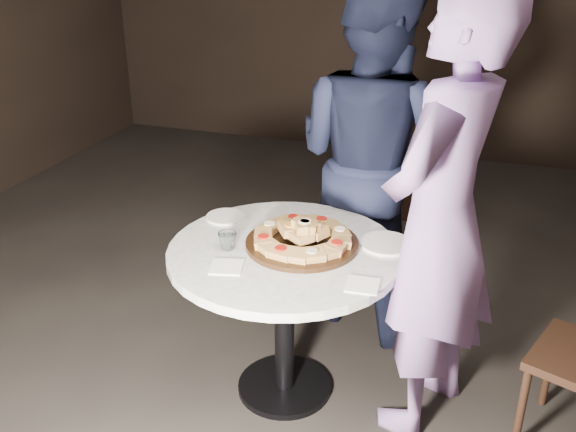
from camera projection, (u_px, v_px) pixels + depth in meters
The scene contains 12 objects.
floor at pixel (300, 383), 3.06m from camera, with size 7.00×7.00×0.00m, color black.
table at pixel (284, 277), 2.77m from camera, with size 1.19×1.19×0.74m.
serving_board at pixel (302, 243), 2.73m from camera, with size 0.48×0.48×0.02m, color black.
focaccia_pile at pixel (303, 235), 2.71m from camera, with size 0.44×0.43×0.11m.
plate_left at pixel (225, 217), 2.99m from camera, with size 0.18×0.18×0.01m, color white.
plate_right at pixel (386, 243), 2.74m from camera, with size 0.23×0.23×0.01m, color white.
water_glass at pixel (228, 241), 2.69m from camera, with size 0.08×0.08×0.07m, color silver.
napkin_near at pixel (227, 267), 2.56m from camera, with size 0.13×0.13×0.01m, color white.
napkin_far at pixel (363, 285), 2.43m from camera, with size 0.12×0.12×0.01m, color white.
chair_far at pixel (385, 199), 3.87m from camera, with size 0.41×0.43×0.82m.
diner_navy at pixel (370, 159), 3.24m from camera, with size 0.88×0.69×1.81m, color black.
diner_teal at pixel (440, 222), 2.50m from camera, with size 0.68×0.45×1.87m, color #7D64A1.
Camera 1 is at (0.72, -2.33, 2.01)m, focal length 40.00 mm.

